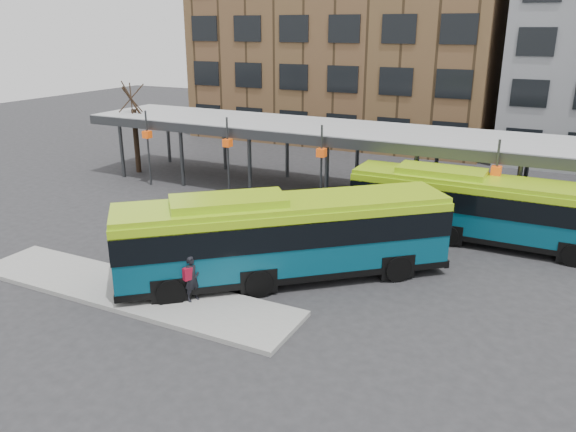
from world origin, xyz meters
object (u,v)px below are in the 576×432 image
Objects in this scene: bus_rear at (481,206)px; pedestrian at (192,278)px; tree at (136,138)px; bus_front at (283,235)px.

bus_rear reaches higher than pedestrian.
tree is 21.22m from pedestrian.
bus_front reaches higher than bus_rear.
pedestrian is (-8.37, -11.44, -0.69)m from bus_rear.
bus_rear is (23.63, -3.23, -0.67)m from tree.
bus_rear is 14.19m from pedestrian.
bus_rear is at bearing -14.83° from pedestrian.
tree is at bearing 172.40° from bus_rear.
bus_front is (17.20, -11.18, -0.54)m from tree.
tree is at bearing 106.28° from bus_front.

